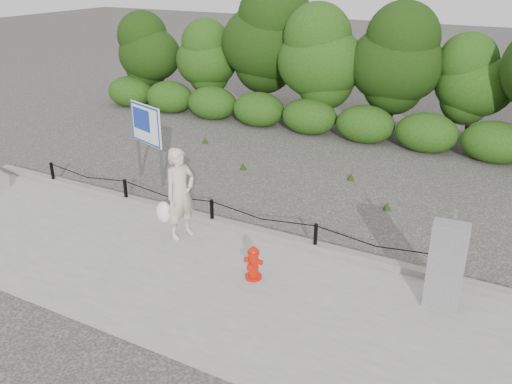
{
  "coord_description": "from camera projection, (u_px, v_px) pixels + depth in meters",
  "views": [
    {
      "loc": [
        6.08,
        -9.13,
        5.59
      ],
      "look_at": [
        1.01,
        0.2,
        1.0
      ],
      "focal_mm": 38.0,
      "sensor_mm": 36.0,
      "label": 1
    }
  ],
  "objects": [
    {
      "name": "chain_barrier",
      "position": [
        212.0,
        209.0,
        12.07
      ],
      "size": [
        10.06,
        0.06,
        0.6
      ],
      "color": "black",
      "rests_on": "sidewalk"
    },
    {
      "name": "treeline",
      "position": [
        374.0,
        57.0,
        18.11
      ],
      "size": [
        20.04,
        3.92,
        4.91
      ],
      "color": "black",
      "rests_on": "ground"
    },
    {
      "name": "advertising_sign",
      "position": [
        146.0,
        128.0,
        14.23
      ],
      "size": [
        1.27,
        0.49,
        2.12
      ],
      "rotation": [
        0.0,
        0.0,
        -0.33
      ],
      "color": "slate",
      "rests_on": "ground"
    },
    {
      "name": "pedestrian",
      "position": [
        179.0,
        195.0,
        11.32
      ],
      "size": [
        0.86,
        0.83,
        1.98
      ],
      "rotation": [
        0.0,
        0.0,
        1.28
      ],
      "color": "beige",
      "rests_on": "sidewalk"
    },
    {
      "name": "ground",
      "position": [
        212.0,
        227.0,
        12.25
      ],
      "size": [
        90.0,
        90.0,
        0.0
      ],
      "primitive_type": "plane",
      "color": "#2D2B28",
      "rests_on": "ground"
    },
    {
      "name": "sidewalk",
      "position": [
        157.0,
        266.0,
        10.62
      ],
      "size": [
        14.0,
        4.0,
        0.08
      ],
      "primitive_type": "cube",
      "color": "gray",
      "rests_on": "ground"
    },
    {
      "name": "curb",
      "position": [
        213.0,
        220.0,
        12.23
      ],
      "size": [
        14.0,
        0.22,
        0.14
      ],
      "primitive_type": "cube",
      "color": "slate",
      "rests_on": "sidewalk"
    },
    {
      "name": "utility_cabinet",
      "position": [
        446.0,
        265.0,
        9.09
      ],
      "size": [
        0.62,
        0.45,
        1.71
      ],
      "rotation": [
        0.0,
        0.0,
        0.11
      ],
      "color": "gray",
      "rests_on": "sidewalk"
    },
    {
      "name": "fire_hydrant",
      "position": [
        253.0,
        263.0,
        10.02
      ],
      "size": [
        0.36,
        0.38,
        0.68
      ],
      "rotation": [
        0.0,
        0.0,
        0.13
      ],
      "color": "red",
      "rests_on": "sidewalk"
    }
  ]
}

